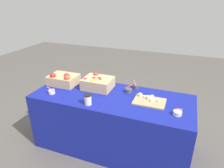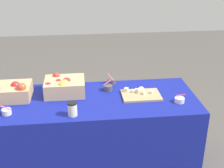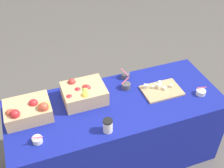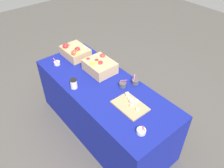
# 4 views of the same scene
# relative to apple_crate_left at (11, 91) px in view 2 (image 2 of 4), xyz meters

# --- Properties ---
(ground_plane) EXTENTS (10.00, 10.00, 0.00)m
(ground_plane) POSITION_rel_apple_crate_left_xyz_m (0.72, -0.09, -0.82)
(ground_plane) COLOR #56514C
(table) EXTENTS (1.90, 0.76, 0.74)m
(table) POSITION_rel_apple_crate_left_xyz_m (0.72, -0.09, -0.45)
(table) COLOR navy
(table) RESTS_ON ground_plane
(apple_crate_left) EXTENTS (0.37, 0.28, 0.18)m
(apple_crate_left) POSITION_rel_apple_crate_left_xyz_m (0.00, 0.00, 0.00)
(apple_crate_left) COLOR tan
(apple_crate_left) RESTS_ON table
(apple_crate_middle) EXTENTS (0.36, 0.30, 0.17)m
(apple_crate_middle) POSITION_rel_apple_crate_left_xyz_m (0.47, 0.05, 0.00)
(apple_crate_middle) COLOR tan
(apple_crate_middle) RESTS_ON table
(cutting_board_front) EXTENTS (0.35, 0.24, 0.06)m
(cutting_board_front) POSITION_rel_apple_crate_left_xyz_m (1.17, -0.08, -0.06)
(cutting_board_front) COLOR tan
(cutting_board_front) RESTS_ON table
(sample_bowl_near) EXTENTS (0.09, 0.09, 0.11)m
(sample_bowl_near) POSITION_rel_apple_crate_left_xyz_m (0.93, 0.22, -0.05)
(sample_bowl_near) COLOR #4C4C51
(sample_bowl_near) RESTS_ON table
(sample_bowl_mid) EXTENTS (0.09, 0.08, 0.09)m
(sample_bowl_mid) POSITION_rel_apple_crate_left_xyz_m (0.01, -0.29, -0.05)
(sample_bowl_mid) COLOR silver
(sample_bowl_mid) RESTS_ON table
(sample_bowl_far) EXTENTS (0.09, 0.08, 0.10)m
(sample_bowl_far) POSITION_rel_apple_crate_left_xyz_m (0.88, 0.07, -0.05)
(sample_bowl_far) COLOR #4C4C51
(sample_bowl_far) RESTS_ON table
(sample_bowl_extra) EXTENTS (0.09, 0.09, 0.08)m
(sample_bowl_extra) POSITION_rel_apple_crate_left_xyz_m (1.48, -0.24, -0.05)
(sample_bowl_extra) COLOR silver
(sample_bowl_extra) RESTS_ON table
(coffee_cup) EXTENTS (0.08, 0.08, 0.12)m
(coffee_cup) POSITION_rel_apple_crate_left_xyz_m (0.55, -0.36, -0.02)
(coffee_cup) COLOR silver
(coffee_cup) RESTS_ON table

